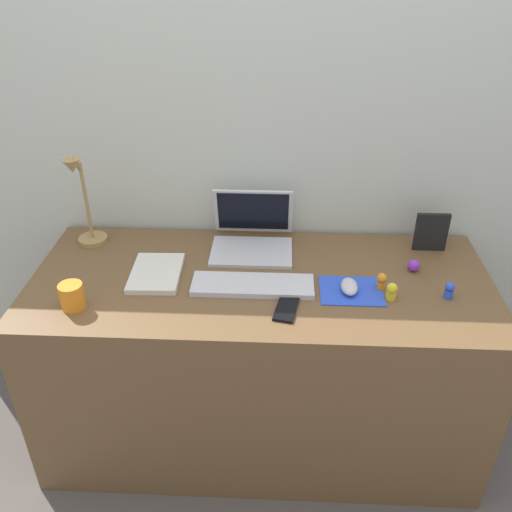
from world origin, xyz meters
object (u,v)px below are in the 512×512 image
desk_lamp (83,204)px  toy_figurine_purple (414,265)px  keyboard (253,285)px  toy_figurine_orange (381,281)px  laptop (252,234)px  cell_phone (286,309)px  toy_figurine_blue (449,290)px  picture_frame (431,232)px  mouse (349,287)px  notebook_pad (156,273)px  coffee_mug (72,296)px  toy_figurine_yellow (392,291)px

desk_lamp → toy_figurine_purple: (1.19, -0.12, -0.15)m
toy_figurine_purple → keyboard: bearing=-166.7°
toy_figurine_orange → toy_figurine_purple: size_ratio=1.36×
laptop → cell_phone: laptop is taller
toy_figurine_orange → toy_figurine_blue: 0.22m
picture_frame → toy_figurine_purple: picture_frame is taller
mouse → toy_figurine_purple: toy_figurine_purple is taller
cell_phone → desk_lamp: bearing=164.4°
mouse → cell_phone: 0.24m
keyboard → desk_lamp: (-0.63, 0.25, 0.16)m
cell_phone → notebook_pad: notebook_pad is taller
laptop → toy_figurine_purple: size_ratio=6.66×
coffee_mug → toy_figurine_blue: 1.21m
notebook_pad → toy_figurine_purple: (0.90, 0.07, 0.01)m
picture_frame → notebook_pad: bearing=-167.1°
mouse → toy_figurine_orange: bearing=11.1°
toy_figurine_purple → toy_figurine_blue: 0.18m
toy_figurine_purple → mouse: bearing=-149.6°
mouse → toy_figurine_orange: size_ratio=1.56×
coffee_mug → toy_figurine_blue: bearing=5.3°
cell_phone → toy_figurine_orange: (0.32, 0.13, 0.03)m
picture_frame → coffee_mug: bearing=-160.8°
laptop → coffee_mug: laptop is taller
laptop → mouse: size_ratio=3.12×
mouse → toy_figurine_blue: size_ratio=1.62×
laptop → desk_lamp: size_ratio=0.81×
laptop → mouse: laptop is taller
keyboard → coffee_mug: (-0.56, -0.14, 0.03)m
toy_figurine_orange → toy_figurine_purple: 0.18m
keyboard → notebook_pad: same height
coffee_mug → keyboard: bearing=13.6°
notebook_pad → toy_figurine_yellow: (0.79, -0.10, 0.02)m
keyboard → toy_figurine_blue: size_ratio=6.93×
notebook_pad → toy_figurine_yellow: 0.80m
picture_frame → toy_figurine_yellow: size_ratio=2.50×
toy_figurine_yellow → picture_frame: bearing=59.4°
keyboard → mouse: mouse is taller
toy_figurine_orange → mouse: bearing=-168.9°
picture_frame → cell_phone: bearing=-142.7°
picture_frame → toy_figurine_yellow: (-0.19, -0.33, -0.04)m
picture_frame → toy_figurine_blue: 0.31m
keyboard → coffee_mug: coffee_mug is taller
coffee_mug → toy_figurine_purple: bearing=13.5°
toy_figurine_orange → toy_figurine_blue: toy_figurine_orange is taller
mouse → desk_lamp: desk_lamp is taller
toy_figurine_orange → notebook_pad: bearing=176.6°
mouse → toy_figurine_blue: bearing=-3.1°
desk_lamp → notebook_pad: size_ratio=1.55×
keyboard → cell_phone: bearing=-47.1°
desk_lamp → toy_figurine_orange: size_ratio=6.07×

